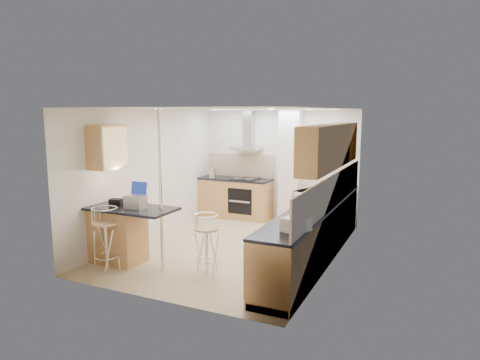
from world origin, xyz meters
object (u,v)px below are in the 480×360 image
at_px(bar_stool_near, 106,239).
at_px(bread_bin, 296,224).
at_px(bar_stool_end, 207,244).
at_px(laptop, 135,202).
at_px(microwave, 312,200).

distance_m(bar_stool_near, bread_bin, 3.02).
relative_size(bar_stool_end, bread_bin, 2.74).
bearing_deg(laptop, microwave, 23.19).
distance_m(microwave, bar_stool_near, 3.26).
bearing_deg(laptop, bread_bin, -4.64).
height_order(microwave, bar_stool_near, microwave).
distance_m(laptop, bar_stool_near, 0.72).
bearing_deg(microwave, bar_stool_near, 140.29).
relative_size(microwave, bread_bin, 1.61).
bearing_deg(bread_bin, laptop, -162.15).
height_order(laptop, bread_bin, laptop).
bearing_deg(bar_stool_near, microwave, 22.12).
relative_size(microwave, laptop, 1.82).
bearing_deg(bread_bin, microwave, 117.22).
relative_size(microwave, bar_stool_end, 0.59).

